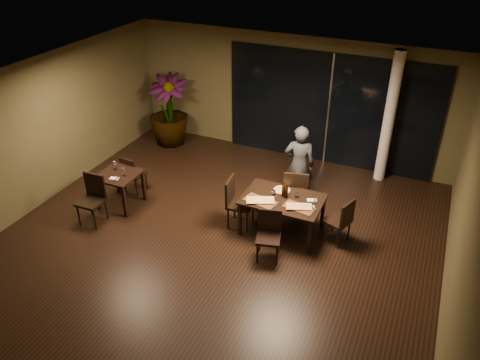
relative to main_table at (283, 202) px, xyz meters
name	(u,v)px	position (x,y,z in m)	size (l,w,h in m)	color
ground	(217,241)	(-1.00, -0.80, -0.68)	(8.00, 8.00, 0.00)	black
wall_back	(290,97)	(-1.00, 3.25, 0.82)	(8.00, 0.10, 3.00)	brown
wall_front	(44,345)	(-1.00, -4.85, 0.82)	(8.00, 0.10, 3.00)	brown
wall_left	(38,132)	(-5.05, -0.80, 0.82)	(0.10, 8.00, 3.00)	brown
wall_right	(467,229)	(3.05, -0.80, 0.82)	(0.10, 8.00, 3.00)	brown
ceiling	(213,89)	(-1.00, -0.80, 2.34)	(8.00, 8.00, 0.04)	silver
window_panel	(329,110)	(0.00, 3.16, 0.67)	(5.00, 0.06, 2.70)	black
column	(389,119)	(1.40, 2.85, 0.82)	(0.24, 0.24, 3.00)	white
main_table	(283,202)	(0.00, 0.00, 0.00)	(1.50, 1.00, 0.75)	black
side_table	(119,179)	(-3.40, -0.50, -0.05)	(0.80, 0.80, 0.75)	black
chair_main_far	(296,191)	(0.06, 0.61, -0.09)	(0.59, 0.59, 1.06)	black
chair_main_near	(269,232)	(0.03, -0.79, -0.16)	(0.52, 0.52, 0.92)	black
chair_main_left	(236,200)	(-0.89, -0.16, -0.10)	(0.52, 0.52, 1.03)	black
chair_main_right	(341,219)	(1.11, 0.12, -0.16)	(0.55, 0.55, 0.93)	black
chair_side_far	(132,173)	(-3.46, 0.01, -0.19)	(0.45, 0.45, 0.88)	black
chair_side_near	(93,196)	(-3.55, -1.17, -0.11)	(0.49, 0.49, 1.01)	black
diner	(299,165)	(-0.07, 1.18, 0.19)	(0.59, 0.39, 1.74)	#292B2E
potted_plant	(169,110)	(-4.02, 2.49, 0.25)	(1.00, 1.00, 1.84)	#1B4B19
pizza_board_left	(260,201)	(-0.35, -0.27, 0.08)	(0.62, 0.31, 0.01)	#4A2D18
pizza_board_right	(299,208)	(0.38, -0.18, 0.08)	(0.57, 0.29, 0.01)	#4A2917
oblong_pizza_left	(260,200)	(-0.35, -0.27, 0.10)	(0.50, 0.23, 0.02)	maroon
oblong_pizza_right	(299,207)	(0.38, -0.18, 0.10)	(0.45, 0.21, 0.02)	maroon
round_pizza	(282,190)	(-0.11, 0.26, 0.08)	(0.32, 0.32, 0.01)	#BD4315
bottle_a	(284,189)	(-0.02, 0.07, 0.23)	(0.07, 0.07, 0.31)	black
bottle_b	(286,191)	(0.04, 0.05, 0.22)	(0.06, 0.06, 0.29)	black
bottle_c	(287,190)	(0.03, 0.10, 0.22)	(0.06, 0.06, 0.29)	black
tumbler_left	(273,192)	(-0.21, 0.05, 0.12)	(0.08, 0.08, 0.10)	white
tumbler_right	(297,195)	(0.22, 0.16, 0.12)	(0.08, 0.08, 0.09)	white
napkin_near	(310,207)	(0.55, -0.09, 0.08)	(0.18, 0.10, 0.01)	white
napkin_far	(312,200)	(0.52, 0.15, 0.08)	(0.18, 0.10, 0.01)	white
wine_glass_a	(115,165)	(-3.57, -0.38, 0.17)	(0.09, 0.09, 0.20)	white
wine_glass_b	(123,172)	(-3.25, -0.51, 0.16)	(0.08, 0.08, 0.18)	white
side_napkin	(114,178)	(-3.35, -0.70, 0.08)	(0.18, 0.11, 0.01)	white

